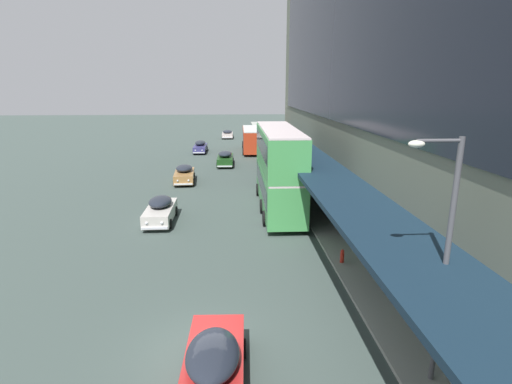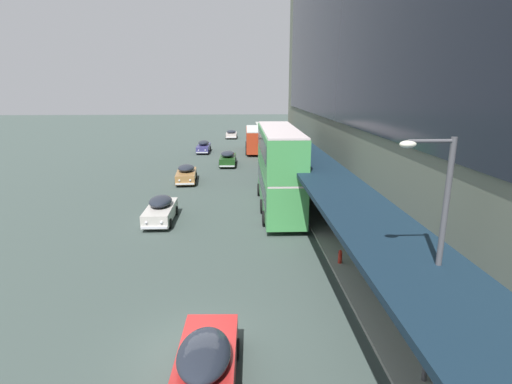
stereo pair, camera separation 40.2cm
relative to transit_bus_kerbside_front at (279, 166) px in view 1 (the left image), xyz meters
name	(u,v)px [view 1 (the left image)]	position (x,y,z in m)	size (l,w,h in m)	color
ground	(205,349)	(-4.38, -16.02, -3.20)	(240.00, 240.00, 0.00)	#3B4944
sidewalk_kerb	(512,335)	(6.62, -16.02, -3.13)	(10.00, 180.00, 0.15)	#9BA197
transit_bus_kerbside_front	(279,166)	(0.00, 0.00, 0.00)	(2.83, 11.53, 5.93)	#459B50
transit_bus_kerbside_rear	(252,138)	(-0.43, 27.04, -1.35)	(2.99, 9.76, 3.21)	#B7341A
sedan_far_back	(227,134)	(-4.00, 42.17, -2.48)	(2.02, 4.36, 1.45)	beige
sedan_second_near	(214,366)	(-3.99, -17.95, -2.38)	(2.01, 4.86, 1.68)	#AC2220
sedan_lead_near	(184,174)	(-7.82, 9.01, -2.40)	(2.07, 4.64, 1.64)	#9F703D
sedan_trailing_mid	(225,158)	(-4.08, 17.14, -2.38)	(1.94, 5.03, 1.69)	#194117
sedan_second_mid	(160,210)	(-8.14, -2.34, -2.39)	(1.82, 4.60, 1.67)	beige
sedan_lead_mid	(200,147)	(-7.61, 26.69, -2.40)	(1.80, 4.92, 1.64)	navy
pedestrian_at_kerb	(387,266)	(3.33, -12.38, -2.02)	(0.45, 0.48, 1.86)	#232A41
street_lamp	(442,249)	(2.43, -18.03, 1.20)	(1.50, 0.28, 7.35)	#4C4C51
fire_hydrant	(342,256)	(2.12, -9.71, -2.71)	(0.20, 0.40, 0.70)	red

